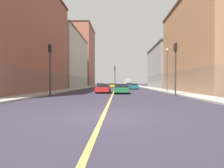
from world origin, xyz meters
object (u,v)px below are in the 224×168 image
object	(u,v)px
traffic_light_right_near	(50,62)
traffic_light_median_far	(115,74)
car_white	(101,86)
car_green	(122,89)
car_red	(103,88)
traffic_light_left_near	(175,62)
car_blue	(129,85)
box_truck	(127,82)
building_right_midblock	(66,61)
building_left_near	(207,45)
building_right_corner	(14,33)
street_lamp_left_near	(167,65)
building_left_mid	(169,67)
car_yellow	(112,85)
building_right_distant	(82,57)
car_teal	(133,86)

from	to	relation	value
traffic_light_right_near	traffic_light_median_far	size ratio (longest dim) A/B	1.05
traffic_light_right_near	car_white	size ratio (longest dim) A/B	1.27
car_green	car_red	world-z (taller)	car_green
traffic_light_left_near	car_blue	xyz separation A→B (m)	(-2.76, 40.61, -3.13)
traffic_light_left_near	box_truck	world-z (taller)	traffic_light_left_near
building_right_midblock	building_left_near	bearing A→B (deg)	-39.60
car_blue	box_truck	size ratio (longest dim) A/B	0.63
car_white	car_red	size ratio (longest dim) A/B	1.12
traffic_light_left_near	box_truck	xyz separation A→B (m)	(-2.80, 50.07, -2.22)
building_left_near	box_truck	distance (m)	44.04
building_right_corner	street_lamp_left_near	world-z (taller)	building_right_corner
traffic_light_right_near	street_lamp_left_near	xyz separation A→B (m)	(15.08, 7.18, 0.33)
building_right_midblock	box_truck	size ratio (longest dim) A/B	3.33
building_left_mid	street_lamp_left_near	size ratio (longest dim) A/B	2.90
building_right_corner	building_right_midblock	size ratio (longest dim) A/B	1.08
building_left_near	street_lamp_left_near	size ratio (longest dim) A/B	3.14
street_lamp_left_near	car_green	bearing A→B (deg)	-156.92
traffic_light_median_far	car_yellow	size ratio (longest dim) A/B	1.22
building_right_distant	traffic_light_median_far	xyz separation A→B (m)	(13.98, -29.53, -8.55)
traffic_light_right_near	car_blue	distance (m)	42.27
building_right_corner	car_white	distance (m)	26.38
street_lamp_left_near	car_green	size ratio (longest dim) A/B	1.49
traffic_light_left_near	car_red	bearing A→B (deg)	147.54
building_left_near	box_truck	world-z (taller)	building_left_near
building_left_near	car_yellow	size ratio (longest dim) A/B	4.45
building_left_near	car_red	size ratio (longest dim) A/B	4.92
building_left_near	box_truck	bearing A→B (deg)	103.08
building_right_corner	car_teal	world-z (taller)	building_right_corner
building_left_near	traffic_light_median_far	size ratio (longest dim) A/B	3.66
building_right_midblock	car_blue	size ratio (longest dim) A/B	5.26
car_blue	car_red	world-z (taller)	car_blue
car_teal	traffic_light_median_far	bearing A→B (deg)	126.99
street_lamp_left_near	car_yellow	size ratio (longest dim) A/B	1.41
car_blue	car_green	size ratio (longest dim) A/B	1.05
car_yellow	car_green	bearing A→B (deg)	-85.40
street_lamp_left_near	car_yellow	bearing A→B (deg)	110.28
car_yellow	car_blue	bearing A→B (deg)	58.96
traffic_light_median_far	box_truck	size ratio (longest dim) A/B	0.77
building_left_near	car_yellow	bearing A→B (deg)	121.99
building_left_mid	traffic_light_left_near	xyz separation A→B (m)	(-7.09, -28.40, -1.68)
building_right_corner	car_green	world-z (taller)	building_right_corner
car_white	building_right_midblock	bearing A→B (deg)	164.91
building_right_corner	car_white	world-z (taller)	building_right_corner
building_right_midblock	car_white	bearing A→B (deg)	-15.09
car_yellow	building_right_corner	bearing A→B (deg)	-116.01
car_yellow	car_green	xyz separation A→B (m)	(2.22, -27.54, 0.02)
building_left_mid	car_teal	xyz separation A→B (m)	(-10.11, -8.77, -4.84)
traffic_light_median_far	car_white	xyz separation A→B (m)	(-3.87, 3.02, -2.96)
traffic_light_median_far	car_red	size ratio (longest dim) A/B	1.35
building_right_corner	traffic_light_left_near	distance (m)	22.22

